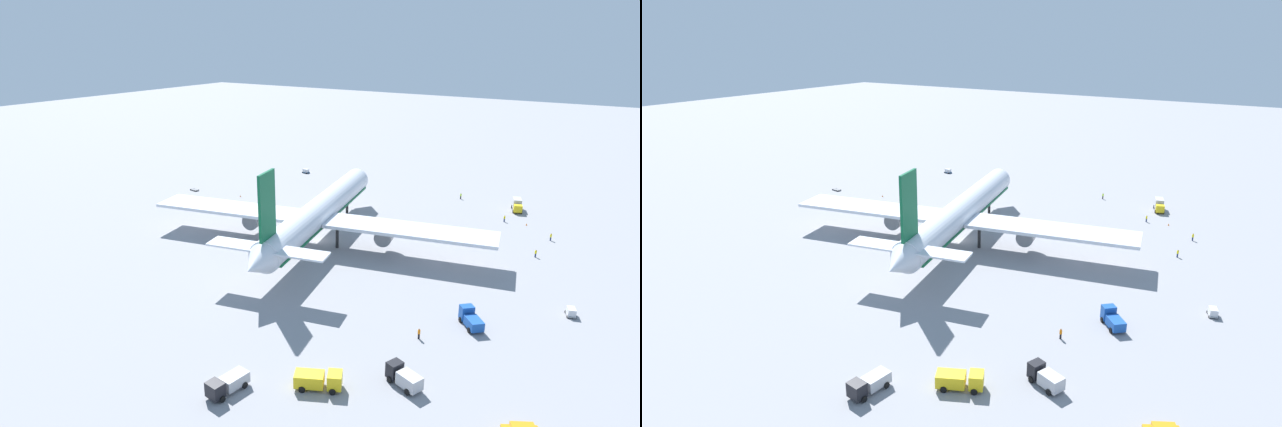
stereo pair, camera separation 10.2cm
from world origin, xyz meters
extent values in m
plane|color=gray|center=(0.00, 0.00, 0.00)|extent=(600.00, 600.00, 0.00)
cylinder|color=silver|center=(0.00, 0.00, 7.14)|extent=(57.59, 17.70, 6.14)
cone|color=silver|center=(30.57, 6.35, 7.14)|extent=(6.03, 6.89, 6.02)
cone|color=silver|center=(-31.17, -6.47, 7.14)|extent=(7.20, 6.96, 5.83)
cube|color=#0C5933|center=(-26.21, -5.44, 16.31)|extent=(5.98, 1.71, 12.20)
cube|color=silver|center=(-27.95, 0.50, 8.37)|extent=(6.44, 11.17, 0.36)
cube|color=silver|center=(-25.45, -11.58, 8.37)|extent=(6.44, 11.17, 0.36)
cube|color=silver|center=(-7.07, 19.92, 6.22)|extent=(16.08, 36.84, 0.70)
cylinder|color=slate|center=(-5.00, 14.88, 3.91)|extent=(6.13, 4.94, 3.92)
cube|color=silver|center=(1.44, -21.09, 6.22)|extent=(16.08, 36.84, 0.70)
cylinder|color=slate|center=(1.33, -15.64, 4.02)|extent=(5.96, 4.70, 3.69)
cylinder|color=black|center=(19.72, 4.09, 2.04)|extent=(0.70, 0.70, 4.07)
cylinder|color=black|center=(-3.85, 4.38, 2.04)|extent=(0.70, 0.70, 4.07)
cylinder|color=black|center=(-1.79, -5.55, 2.04)|extent=(0.70, 0.70, 4.07)
cube|color=#0C5933|center=(0.00, 0.00, 5.45)|extent=(55.27, 16.94, 0.50)
cube|color=black|center=(-55.08, -18.63, 1.48)|extent=(2.09, 2.44, 2.06)
cube|color=#B2B2B7|center=(-51.89, -19.10, 1.23)|extent=(3.98, 2.72, 1.56)
cube|color=black|center=(-55.70, -18.54, 2.00)|extent=(0.35, 1.84, 0.91)
cylinder|color=black|center=(-55.06, -19.75, 0.45)|extent=(0.93, 0.43, 0.90)
cylinder|color=black|center=(-54.74, -17.57, 0.45)|extent=(0.93, 0.43, 0.90)
cylinder|color=black|center=(-51.28, -20.30, 0.45)|extent=(0.93, 0.43, 0.90)
cylinder|color=black|center=(-50.96, -18.12, 0.45)|extent=(0.93, 0.43, 0.90)
cube|color=#194CA5|center=(-18.15, -39.81, 1.64)|extent=(2.59, 2.63, 2.37)
cube|color=#194CA5|center=(-20.25, -41.70, 1.20)|extent=(3.84, 3.76, 1.51)
cube|color=black|center=(-17.74, -39.44, 2.23)|extent=(1.26, 1.38, 1.04)
cylinder|color=black|center=(-18.98, -39.12, 0.45)|extent=(0.87, 0.83, 0.90)
cylinder|color=black|center=(-17.55, -40.70, 0.45)|extent=(0.87, 0.83, 0.90)
cylinder|color=black|center=(-21.47, -41.37, 0.45)|extent=(0.87, 0.83, 0.90)
cylinder|color=black|center=(-20.04, -42.95, 0.45)|extent=(0.87, 0.83, 0.90)
cube|color=yellow|center=(43.92, -33.69, 1.37)|extent=(2.45, 2.57, 1.84)
cube|color=#B2B2B7|center=(47.16, -32.62, 1.77)|extent=(4.38, 3.20, 2.64)
cube|color=black|center=(43.29, -33.89, 1.83)|extent=(0.62, 1.69, 0.81)
cylinder|color=black|center=(44.42, -34.62, 0.45)|extent=(0.95, 0.56, 0.90)
cylinder|color=black|center=(43.77, -32.64, 0.45)|extent=(0.95, 0.56, 0.90)
cylinder|color=black|center=(48.27, -33.36, 0.45)|extent=(0.95, 0.56, 0.90)
cylinder|color=black|center=(47.62, -31.38, 0.45)|extent=(0.95, 0.56, 0.90)
cube|color=black|center=(-38.79, -36.40, 1.57)|extent=(2.51, 2.23, 2.23)
cube|color=#B2B2B7|center=(-39.84, -39.05, 1.36)|extent=(3.13, 3.80, 1.82)
cube|color=black|center=(-38.58, -35.89, 2.13)|extent=(1.65, 0.72, 0.98)
cylinder|color=black|center=(-39.81, -36.17, 0.45)|extent=(0.61, 0.95, 0.90)
cylinder|color=black|center=(-37.88, -36.93, 0.45)|extent=(0.61, 0.95, 0.90)
cylinder|color=black|center=(-41.05, -39.30, 0.45)|extent=(0.61, 0.95, 0.90)
cylinder|color=black|center=(-39.13, -40.06, 0.45)|extent=(0.61, 0.95, 0.90)
cube|color=yellow|center=(-45.09, -30.64, 1.48)|extent=(2.95, 2.73, 2.06)
cube|color=yellow|center=(-46.54, -27.54, 1.33)|extent=(3.82, 4.56, 1.76)
cube|color=black|center=(-44.81, -31.24, 2.00)|extent=(1.84, 0.92, 0.91)
cylinder|color=black|center=(-44.10, -29.96, 0.45)|extent=(0.65, 0.94, 0.90)
cylinder|color=black|center=(-46.24, -30.97, 0.45)|extent=(0.65, 0.94, 0.90)
cylinder|color=black|center=(-45.82, -26.29, 0.45)|extent=(0.65, 0.94, 0.90)
cylinder|color=black|center=(-47.97, -27.30, 0.45)|extent=(0.65, 0.94, 0.90)
cube|color=#26598C|center=(50.19, 37.30, 0.28)|extent=(1.53, 2.34, 0.15)
cylinder|color=#333338|center=(50.10, 35.88, 0.28)|extent=(0.12, 0.60, 0.08)
cube|color=silver|center=(50.19, 37.30, 0.86)|extent=(1.37, 1.97, 1.02)
cylinder|color=black|center=(50.84, 36.40, 0.20)|extent=(0.14, 0.41, 0.40)
cylinder|color=black|center=(49.44, 36.49, 0.20)|extent=(0.14, 0.41, 0.40)
cylinder|color=black|center=(50.94, 38.12, 0.20)|extent=(0.14, 0.41, 0.40)
cylinder|color=black|center=(49.54, 38.20, 0.20)|extent=(0.14, 0.41, 0.40)
cube|color=gray|center=(-7.02, -54.15, 0.28)|extent=(2.67, 2.08, 0.15)
cylinder|color=#333338|center=(-8.42, -54.62, 0.28)|extent=(0.59, 0.27, 0.08)
cube|color=silver|center=(-7.02, -54.15, 0.89)|extent=(2.27, 1.82, 1.08)
cylinder|color=black|center=(-7.64, -55.09, 0.20)|extent=(0.42, 0.24, 0.40)
cylinder|color=black|center=(-8.09, -53.77, 0.20)|extent=(0.42, 0.24, 0.40)
cylinder|color=black|center=(-5.95, -54.52, 0.20)|extent=(0.42, 0.24, 0.40)
cylinder|color=black|center=(-6.40, -53.20, 0.20)|extent=(0.42, 0.24, 0.40)
cube|color=#595B60|center=(14.48, 53.83, 0.28)|extent=(1.84, 2.95, 0.15)
cylinder|color=#333338|center=(14.20, 52.17, 0.28)|extent=(0.18, 0.60, 0.08)
cylinder|color=black|center=(15.00, 52.68, 0.20)|extent=(0.18, 0.41, 0.40)
cylinder|color=black|center=(13.61, 52.91, 0.20)|extent=(0.18, 0.41, 0.40)
cylinder|color=black|center=(15.34, 54.74, 0.20)|extent=(0.18, 0.41, 0.40)
cylinder|color=black|center=(13.96, 54.98, 0.20)|extent=(0.18, 0.41, 0.40)
cylinder|color=navy|center=(15.93, -43.83, 0.42)|extent=(0.40, 0.40, 0.83)
cylinder|color=yellow|center=(15.93, -43.83, 1.14)|extent=(0.50, 0.50, 0.62)
sphere|color=#8C6647|center=(15.93, -43.83, 1.57)|extent=(0.23, 0.23, 0.23)
cylinder|color=black|center=(-27.34, -35.29, 0.44)|extent=(0.43, 0.43, 0.87)
cylinder|color=orange|center=(-27.34, -35.29, 1.20)|extent=(0.54, 0.54, 0.66)
sphere|color=#8C6647|center=(-27.34, -35.29, 1.65)|extent=(0.24, 0.24, 0.24)
cylinder|color=navy|center=(27.81, -44.73, 0.43)|extent=(0.39, 0.39, 0.86)
cylinder|color=yellow|center=(27.81, -44.73, 1.18)|extent=(0.48, 0.48, 0.65)
sphere|color=#8C6647|center=(27.81, -44.73, 1.62)|extent=(0.23, 0.23, 0.23)
cylinder|color=navy|center=(35.29, -32.46, 0.42)|extent=(0.45, 0.45, 0.84)
cylinder|color=yellow|center=(35.29, -32.46, 1.16)|extent=(0.56, 0.56, 0.63)
sphere|color=tan|center=(35.29, -32.46, 1.59)|extent=(0.23, 0.23, 0.23)
cylinder|color=black|center=(48.62, -16.86, 0.43)|extent=(0.42, 0.42, 0.87)
cylinder|color=#B2F219|center=(48.62, -16.86, 1.19)|extent=(0.52, 0.52, 0.65)
sphere|color=beige|center=(48.62, -16.86, 1.63)|extent=(0.23, 0.23, 0.23)
cone|color=orange|center=(35.53, -37.81, 0.28)|extent=(0.36, 0.36, 0.55)
cone|color=orange|center=(16.75, 37.83, 0.28)|extent=(0.36, 0.36, 0.55)
camera|label=1|loc=(-97.46, -61.29, 45.18)|focal=30.28mm
camera|label=2|loc=(-97.41, -61.37, 45.18)|focal=30.28mm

